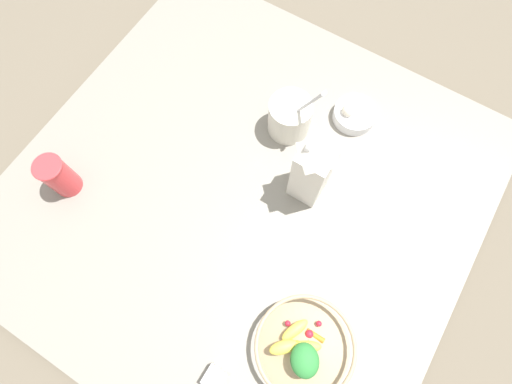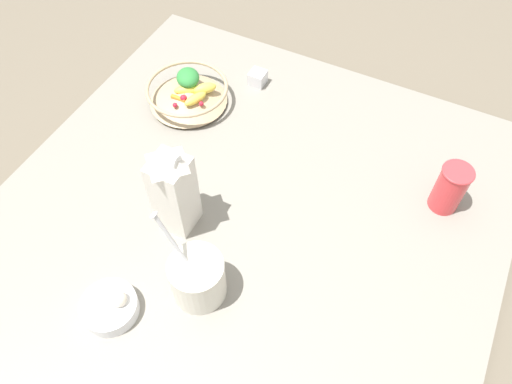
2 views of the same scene
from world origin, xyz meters
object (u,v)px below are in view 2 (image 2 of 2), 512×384
fruit_bowl (188,93)px  milk_carton (173,188)px  yogurt_tub (197,277)px  drinking_cup (450,187)px  garlic_bowl (110,307)px  spice_jar (258,78)px

fruit_bowl → milk_carton: (-0.35, -0.18, 0.09)m
milk_carton → yogurt_tub: size_ratio=1.05×
fruit_bowl → drinking_cup: bearing=-92.0°
milk_carton → garlic_bowl: (-0.26, 0.01, -0.11)m
fruit_bowl → drinking_cup: 0.73m
milk_carton → drinking_cup: 0.63m
yogurt_tub → drinking_cup: yogurt_tub is taller
milk_carton → fruit_bowl: bearing=28.0°
drinking_cup → spice_jar: bearing=72.7°
milk_carton → garlic_bowl: 0.28m
yogurt_tub → garlic_bowl: size_ratio=2.03×
fruit_bowl → milk_carton: bearing=-152.0°
fruit_bowl → yogurt_tub: 0.58m
yogurt_tub → fruit_bowl: bearing=33.4°
fruit_bowl → yogurt_tub: (-0.48, -0.32, 0.02)m
yogurt_tub → spice_jar: size_ratio=5.38×
fruit_bowl → milk_carton: milk_carton is taller
fruit_bowl → yogurt_tub: yogurt_tub is taller
milk_carton → spice_jar: size_ratio=5.68×
drinking_cup → spice_jar: 0.62m
milk_carton → spice_jar: milk_carton is taller
yogurt_tub → spice_jar: bearing=15.8°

